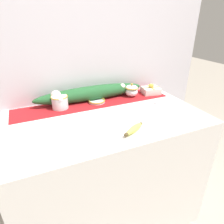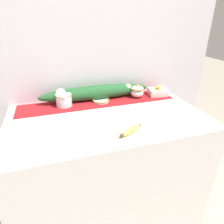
{
  "view_description": "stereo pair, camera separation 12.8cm",
  "coord_description": "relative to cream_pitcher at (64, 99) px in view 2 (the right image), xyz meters",
  "views": [
    {
      "loc": [
        -0.45,
        -1.1,
        1.55
      ],
      "look_at": [
        0.02,
        -0.05,
        0.99
      ],
      "focal_mm": 32.0,
      "sensor_mm": 36.0,
      "label": 1
    },
    {
      "loc": [
        -0.33,
        -1.14,
        1.55
      ],
      "look_at": [
        0.02,
        -0.05,
        0.99
      ],
      "focal_mm": 32.0,
      "sensor_mm": 36.0,
      "label": 2
    }
  ],
  "objects": [
    {
      "name": "poinsettia_garland",
      "position": [
        0.25,
        0.06,
        0.01
      ],
      "size": [
        0.88,
        0.12,
        0.12
      ],
      "color": "#235B2D",
      "rests_on": "countertop"
    },
    {
      "name": "banana",
      "position": [
        0.33,
        -0.5,
        -0.03
      ],
      "size": [
        0.17,
        0.11,
        0.04
      ],
      "rotation": [
        0.0,
        0.0,
        0.5
      ],
      "color": "#CCD156",
      "rests_on": "countertop"
    },
    {
      "name": "ground_plane",
      "position": [
        0.26,
        -0.25,
        -0.99
      ],
      "size": [
        12.0,
        12.0,
        0.0
      ],
      "primitive_type": "plane",
      "color": "#B2A899"
    },
    {
      "name": "cream_pitcher",
      "position": [
        0.0,
        0.0,
        0.0
      ],
      "size": [
        0.12,
        0.14,
        0.1
      ],
      "color": "white",
      "rests_on": "countertop"
    },
    {
      "name": "gift_box",
      "position": [
        0.77,
        -0.01,
        -0.02
      ],
      "size": [
        0.16,
        0.14,
        0.09
      ],
      "rotation": [
        0.0,
        0.0,
        -0.16
      ],
      "color": "silver",
      "rests_on": "countertop"
    },
    {
      "name": "sugar_bowl",
      "position": [
        0.58,
        -0.0,
        -0.0
      ],
      "size": [
        0.11,
        0.11,
        0.11
      ],
      "color": "white",
      "rests_on": "countertop"
    },
    {
      "name": "small_dish",
      "position": [
        0.28,
        -0.01,
        -0.04
      ],
      "size": [
        0.13,
        0.13,
        0.02
      ],
      "color": "white",
      "rests_on": "countertop"
    },
    {
      "name": "spoon",
      "position": [
        0.67,
        -0.21,
        -0.05
      ],
      "size": [
        0.17,
        0.07,
        0.01
      ],
      "rotation": [
        0.0,
        0.0,
        -0.34
      ],
      "color": "#B7B7BC",
      "rests_on": "countertop"
    },
    {
      "name": "back_wall",
      "position": [
        0.26,
        0.15,
        0.21
      ],
      "size": [
        2.1,
        0.04,
        2.4
      ],
      "primitive_type": "cube",
      "color": "silver",
      "rests_on": "ground_plane"
    },
    {
      "name": "countertop",
      "position": [
        0.26,
        -0.25,
        -0.52
      ],
      "size": [
        1.3,
        0.76,
        0.94
      ],
      "primitive_type": "cube",
      "color": "silver",
      "rests_on": "ground_plane"
    },
    {
      "name": "table_runner",
      "position": [
        0.26,
        -0.0,
        -0.05
      ],
      "size": [
        1.2,
        0.23,
        0.0
      ],
      "primitive_type": "cube",
      "color": "#A8191E",
      "rests_on": "countertop"
    }
  ]
}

